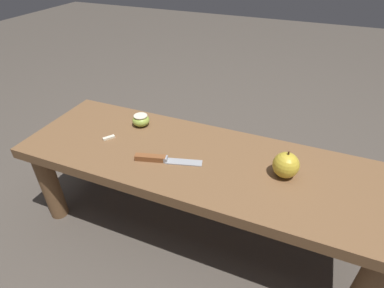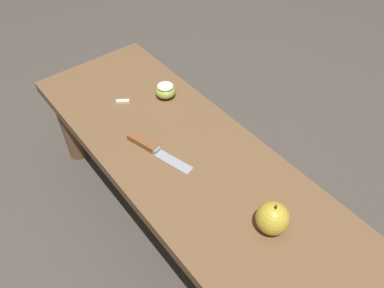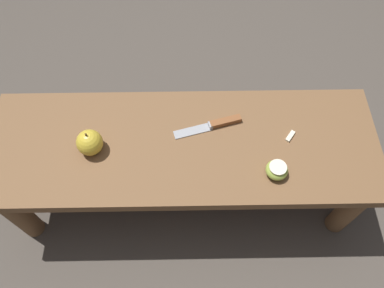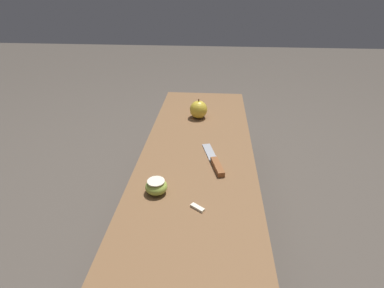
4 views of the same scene
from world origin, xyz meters
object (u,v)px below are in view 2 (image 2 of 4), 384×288
Objects in this scene: wooden_bench at (192,175)px; apple_cut at (165,91)px; apple_whole at (273,218)px; knife at (150,147)px.

apple_cut is at bearing -21.12° from wooden_bench.
apple_whole is (-0.30, -0.02, 0.11)m from wooden_bench.
apple_cut is (0.60, -0.10, -0.02)m from apple_whole.
wooden_bench is at bearing 158.88° from apple_cut.
knife is 2.44× the size of apple_whole.
wooden_bench is 5.59× the size of knife.
apple_whole is (-0.42, -0.09, 0.03)m from knife.
knife is at bearing 31.66° from wooden_bench.
apple_cut is (0.18, -0.19, 0.02)m from knife.
wooden_bench is at bearing 16.29° from knife.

